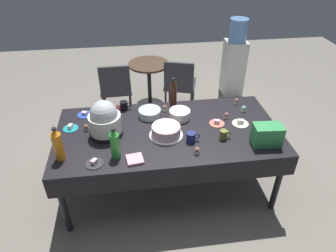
{
  "coord_description": "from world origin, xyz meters",
  "views": [
    {
      "loc": [
        -0.33,
        -2.43,
        2.5
      ],
      "look_at": [
        0.0,
        0.0,
        0.8
      ],
      "focal_mm": 32.55,
      "sensor_mm": 36.0,
      "label": 1
    }
  ],
  "objects_px": {
    "cupcake_rose": "(226,116)",
    "cupcake_cocoa": "(86,128)",
    "soda_bottle_orange_juice": "(58,145)",
    "coffee_mug_olive": "(224,134)",
    "cupcake_vanilla": "(197,151)",
    "maroon_chair_right": "(180,82)",
    "dessert_plate_cobalt": "(85,114)",
    "soda_bottle_lime_soda": "(115,144)",
    "dessert_plate_charcoal": "(94,163)",
    "potluck_table": "(168,135)",
    "cupcake_mint": "(237,101)",
    "frosted_layer_cake": "(166,131)",
    "dessert_plate_teal": "(71,128)",
    "cupcake_berry": "(165,108)",
    "round_cafe_table": "(149,77)",
    "dessert_plate_coral": "(217,123)",
    "water_cooler": "(234,60)",
    "slow_cooker": "(105,120)",
    "ceramic_snack_bowl": "(180,114)",
    "coffee_mug_navy": "(191,137)",
    "cupcake_lemon": "(244,109)",
    "soda_bottle_cola": "(173,94)",
    "glass_salad_bowl": "(150,113)",
    "coffee_mug_red": "(114,110)",
    "soda_carton": "(267,135)",
    "maroon_chair_left": "(116,86)",
    "coffee_mug_black": "(124,105)",
    "dessert_plate_cream": "(240,123)"
  },
  "relations": [
    {
      "from": "soda_bottle_lime_soda",
      "to": "soda_carton",
      "type": "relative_size",
      "value": 1.18
    },
    {
      "from": "slow_cooker",
      "to": "dessert_plate_teal",
      "type": "relative_size",
      "value": 2.43
    },
    {
      "from": "cupcake_rose",
      "to": "cupcake_cocoa",
      "type": "distance_m",
      "value": 1.43
    },
    {
      "from": "cupcake_vanilla",
      "to": "maroon_chair_right",
      "type": "xyz_separation_m",
      "value": [
        0.17,
        1.92,
        -0.29
      ]
    },
    {
      "from": "maroon_chair_left",
      "to": "soda_bottle_cola",
      "type": "bearing_deg",
      "value": -58.43
    },
    {
      "from": "coffee_mug_black",
      "to": "dessert_plate_charcoal",
      "type": "bearing_deg",
      "value": -107.36
    },
    {
      "from": "dessert_plate_coral",
      "to": "water_cooler",
      "type": "xyz_separation_m",
      "value": [
        0.84,
        1.96,
        -0.17
      ]
    },
    {
      "from": "ceramic_snack_bowl",
      "to": "dessert_plate_charcoal",
      "type": "height_order",
      "value": "ceramic_snack_bowl"
    },
    {
      "from": "coffee_mug_red",
      "to": "soda_bottle_cola",
      "type": "bearing_deg",
      "value": 4.62
    },
    {
      "from": "soda_bottle_lime_soda",
      "to": "soda_bottle_cola",
      "type": "bearing_deg",
      "value": 51.21
    },
    {
      "from": "dessert_plate_charcoal",
      "to": "coffee_mug_olive",
      "type": "height_order",
      "value": "coffee_mug_olive"
    },
    {
      "from": "dessert_plate_teal",
      "to": "soda_bottle_cola",
      "type": "relative_size",
      "value": 0.43
    },
    {
      "from": "round_cafe_table",
      "to": "soda_bottle_cola",
      "type": "bearing_deg",
      "value": -82.7
    },
    {
      "from": "glass_salad_bowl",
      "to": "round_cafe_table",
      "type": "bearing_deg",
      "value": 85.86
    },
    {
      "from": "dessert_plate_cobalt",
      "to": "potluck_table",
      "type": "bearing_deg",
      "value": -24.99
    },
    {
      "from": "dessert_plate_cobalt",
      "to": "cupcake_rose",
      "type": "distance_m",
      "value": 1.5
    },
    {
      "from": "dessert_plate_coral",
      "to": "coffee_mug_olive",
      "type": "distance_m",
      "value": 0.25
    },
    {
      "from": "potluck_table",
      "to": "cupcake_lemon",
      "type": "relative_size",
      "value": 32.59
    },
    {
      "from": "soda_carton",
      "to": "water_cooler",
      "type": "height_order",
      "value": "water_cooler"
    },
    {
      "from": "coffee_mug_black",
      "to": "soda_carton",
      "type": "distance_m",
      "value": 1.51
    },
    {
      "from": "potluck_table",
      "to": "dessert_plate_cobalt",
      "type": "xyz_separation_m",
      "value": [
        -0.84,
        0.39,
        0.07
      ]
    },
    {
      "from": "potluck_table",
      "to": "cupcake_mint",
      "type": "height_order",
      "value": "cupcake_mint"
    },
    {
      "from": "cupcake_rose",
      "to": "cupcake_cocoa",
      "type": "relative_size",
      "value": 1.0
    },
    {
      "from": "cupcake_rose",
      "to": "ceramic_snack_bowl",
      "type": "bearing_deg",
      "value": 171.61
    },
    {
      "from": "cupcake_rose",
      "to": "cupcake_mint",
      "type": "relative_size",
      "value": 1.0
    },
    {
      "from": "soda_bottle_orange_juice",
      "to": "coffee_mug_olive",
      "type": "bearing_deg",
      "value": 3.55
    },
    {
      "from": "slow_cooker",
      "to": "coffee_mug_olive",
      "type": "distance_m",
      "value": 1.13
    },
    {
      "from": "soda_carton",
      "to": "round_cafe_table",
      "type": "relative_size",
      "value": 0.36
    },
    {
      "from": "dessert_plate_coral",
      "to": "soda_bottle_orange_juice",
      "type": "xyz_separation_m",
      "value": [
        -1.49,
        -0.34,
        0.14
      ]
    },
    {
      "from": "dessert_plate_cobalt",
      "to": "cupcake_lemon",
      "type": "bearing_deg",
      "value": -5.26
    },
    {
      "from": "glass_salad_bowl",
      "to": "soda_bottle_orange_juice",
      "type": "xyz_separation_m",
      "value": [
        -0.83,
        -0.58,
        0.11
      ]
    },
    {
      "from": "dessert_plate_cream",
      "to": "soda_carton",
      "type": "distance_m",
      "value": 0.38
    },
    {
      "from": "dessert_plate_charcoal",
      "to": "soda_bottle_lime_soda",
      "type": "distance_m",
      "value": 0.24
    },
    {
      "from": "frosted_layer_cake",
      "to": "soda_bottle_lime_soda",
      "type": "height_order",
      "value": "soda_bottle_lime_soda"
    },
    {
      "from": "slow_cooker",
      "to": "maroon_chair_left",
      "type": "bearing_deg",
      "value": 88.02
    },
    {
      "from": "dessert_plate_coral",
      "to": "water_cooler",
      "type": "height_order",
      "value": "water_cooler"
    },
    {
      "from": "cupcake_berry",
      "to": "cupcake_mint",
      "type": "xyz_separation_m",
      "value": [
        0.82,
        0.04,
        0.0
      ]
    },
    {
      "from": "soda_bottle_orange_juice",
      "to": "coffee_mug_olive",
      "type": "xyz_separation_m",
      "value": [
        1.49,
        0.09,
        -0.11
      ]
    },
    {
      "from": "dessert_plate_teal",
      "to": "coffee_mug_navy",
      "type": "bearing_deg",
      "value": -17.2
    },
    {
      "from": "frosted_layer_cake",
      "to": "dessert_plate_teal",
      "type": "bearing_deg",
      "value": 165.54
    },
    {
      "from": "slow_cooker",
      "to": "maroon_chair_right",
      "type": "distance_m",
      "value": 1.85
    },
    {
      "from": "dessert_plate_coral",
      "to": "cupcake_lemon",
      "type": "relative_size",
      "value": 2.31
    },
    {
      "from": "dessert_plate_cream",
      "to": "coffee_mug_olive",
      "type": "bearing_deg",
      "value": -138.36
    },
    {
      "from": "cupcake_berry",
      "to": "round_cafe_table",
      "type": "bearing_deg",
      "value": 92.67
    },
    {
      "from": "potluck_table",
      "to": "ceramic_snack_bowl",
      "type": "relative_size",
      "value": 9.99
    },
    {
      "from": "soda_bottle_lime_soda",
      "to": "coffee_mug_olive",
      "type": "xyz_separation_m",
      "value": [
        1.01,
        0.13,
        -0.1
      ]
    },
    {
      "from": "dessert_plate_cream",
      "to": "cupcake_cocoa",
      "type": "distance_m",
      "value": 1.55
    },
    {
      "from": "slow_cooker",
      "to": "cupcake_berry",
      "type": "height_order",
      "value": "slow_cooker"
    },
    {
      "from": "round_cafe_table",
      "to": "dessert_plate_cobalt",
      "type": "bearing_deg",
      "value": -120.37
    },
    {
      "from": "dessert_plate_teal",
      "to": "frosted_layer_cake",
      "type": "bearing_deg",
      "value": -14.46
    }
  ]
}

